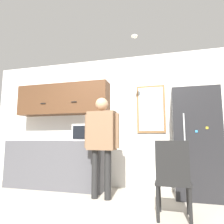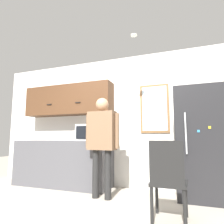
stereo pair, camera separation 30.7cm
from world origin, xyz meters
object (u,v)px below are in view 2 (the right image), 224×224
(microwave, at_px, (91,133))
(refrigerator, at_px, (199,142))
(person, at_px, (102,136))
(chair, at_px, (168,177))

(microwave, relative_size, refrigerator, 0.26)
(microwave, distance_m, person, 0.66)
(person, height_order, chair, person)
(person, distance_m, chair, 1.35)
(person, relative_size, refrigerator, 0.92)
(microwave, xyz_separation_m, chair, (1.56, -1.08, -0.57))
(person, xyz_separation_m, refrigerator, (1.53, 0.50, -0.11))
(person, xyz_separation_m, chair, (1.11, -0.59, -0.50))
(person, bearing_deg, microwave, 136.46)
(person, bearing_deg, refrigerator, 21.40)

